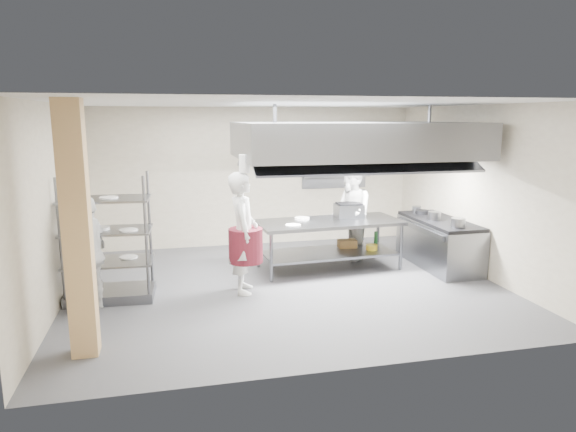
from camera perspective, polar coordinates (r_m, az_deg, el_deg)
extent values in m
plane|color=#3D3D40|center=(8.71, -0.19, -7.74)|extent=(7.00, 7.00, 0.00)
plane|color=silver|center=(8.25, -0.20, 12.41)|extent=(7.00, 7.00, 0.00)
plane|color=tan|center=(11.27, -3.62, 4.36)|extent=(7.00, 0.00, 7.00)
plane|color=tan|center=(8.31, -24.44, 1.03)|extent=(0.00, 6.00, 6.00)
plane|color=tan|center=(9.74, 20.33, 2.66)|extent=(0.00, 6.00, 6.00)
cube|color=#DEAF71|center=(6.36, -22.37, -1.59)|extent=(0.30, 0.30, 3.00)
cube|color=gray|center=(9.02, 7.39, 8.38)|extent=(4.00, 2.50, 0.60)
cube|color=white|center=(8.76, 1.78, 6.30)|extent=(1.60, 0.12, 0.04)
cube|color=white|center=(9.39, 12.53, 6.35)|extent=(1.60, 0.12, 0.04)
cube|color=gray|center=(11.55, 5.38, 4.49)|extent=(1.50, 0.28, 0.04)
cube|color=gray|center=(9.49, 4.61, -0.70)|extent=(2.70, 1.27, 0.06)
cube|color=slate|center=(9.62, 4.56, -4.08)|extent=(2.48, 1.14, 0.04)
cube|color=slate|center=(10.14, 16.39, -3.02)|extent=(0.80, 2.00, 0.84)
cube|color=black|center=(10.04, 16.53, -0.53)|extent=(0.78, 1.96, 0.06)
imported|color=silver|center=(8.19, -5.01, -1.90)|extent=(0.56, 0.77, 1.95)
imported|color=silver|center=(10.12, 7.01, 0.30)|extent=(0.71, 0.91, 1.87)
imported|color=silver|center=(7.93, -21.12, -3.96)|extent=(0.61, 1.06, 1.70)
cube|color=slate|center=(9.86, 6.78, 0.61)|extent=(0.51, 0.40, 0.25)
cube|color=olive|center=(9.95, 6.59, -3.06)|extent=(0.35, 0.26, 0.15)
cylinder|color=gray|center=(9.91, 15.95, 0.01)|extent=(0.24, 0.24, 0.16)
cylinder|color=white|center=(8.40, -19.25, -4.63)|extent=(0.28, 0.28, 0.05)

